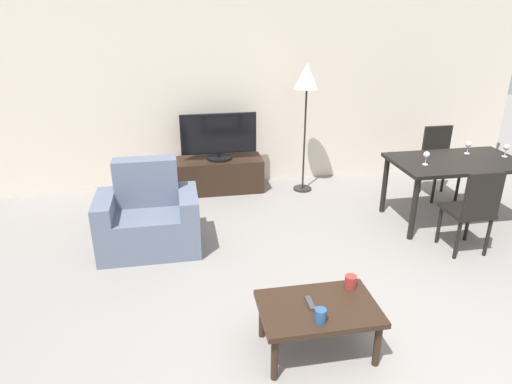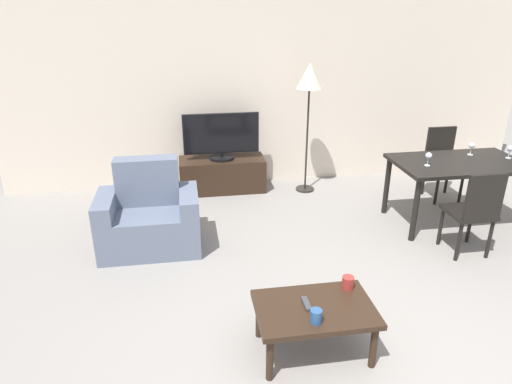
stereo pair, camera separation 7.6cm
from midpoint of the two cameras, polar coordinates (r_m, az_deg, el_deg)
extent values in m
cube|color=beige|center=(6.12, 2.41, 13.55)|extent=(7.06, 0.06, 2.70)
cube|color=slate|center=(4.69, -12.65, -4.67)|extent=(0.62, 0.62, 0.41)
cube|color=slate|center=(4.71, -13.00, 1.35)|extent=(0.62, 0.20, 0.48)
cube|color=slate|center=(4.70, -17.63, -3.95)|extent=(0.18, 0.62, 0.59)
cube|color=slate|center=(4.64, -7.79, -3.39)|extent=(0.18, 0.62, 0.59)
cube|color=black|center=(6.03, -3.88, 2.21)|extent=(1.10, 0.45, 0.44)
cylinder|color=black|center=(5.95, -3.93, 4.31)|extent=(0.32, 0.32, 0.03)
cylinder|color=black|center=(5.94, -3.94, 4.67)|extent=(0.04, 0.04, 0.05)
cube|color=black|center=(5.85, -4.02, 7.32)|extent=(0.97, 0.04, 0.52)
cube|color=black|center=(5.83, -4.00, 7.26)|extent=(0.93, 0.01, 0.48)
cube|color=black|center=(3.28, 8.04, -14.30)|extent=(0.82, 0.54, 0.04)
cylinder|color=black|center=(3.17, 2.46, -20.09)|extent=(0.05, 0.05, 0.34)
cylinder|color=black|center=(3.35, 15.09, -18.14)|extent=(0.05, 0.05, 0.34)
cylinder|color=black|center=(3.49, 1.01, -15.38)|extent=(0.05, 0.05, 0.34)
cylinder|color=black|center=(3.66, 12.38, -13.94)|extent=(0.05, 0.05, 0.34)
cube|color=black|center=(5.44, 24.46, 3.30)|extent=(1.40, 0.81, 0.04)
cylinder|color=black|center=(4.97, 19.69, -2.20)|extent=(0.06, 0.06, 0.68)
cylinder|color=black|center=(5.53, 16.42, 0.75)|extent=(0.06, 0.06, 0.68)
cylinder|color=black|center=(6.18, 27.22, 1.40)|extent=(0.06, 0.06, 0.68)
cube|color=black|center=(4.92, 25.43, -2.33)|extent=(0.40, 0.40, 0.04)
cylinder|color=black|center=(5.04, 22.49, -4.01)|extent=(0.04, 0.04, 0.41)
cylinder|color=black|center=(5.21, 25.55, -3.66)|extent=(0.04, 0.04, 0.41)
cylinder|color=black|center=(4.80, 24.42, -5.68)|extent=(0.04, 0.04, 0.41)
cylinder|color=black|center=(4.98, 27.56, -5.25)|extent=(0.04, 0.04, 0.41)
cube|color=black|center=(4.69, 27.10, -0.58)|extent=(0.37, 0.04, 0.44)
cube|color=black|center=(6.16, 22.86, 2.92)|extent=(0.40, 0.40, 0.04)
cylinder|color=black|center=(6.02, 22.00, 0.36)|extent=(0.04, 0.04, 0.41)
cylinder|color=black|center=(6.19, 24.59, 0.54)|extent=(0.04, 0.04, 0.41)
cylinder|color=black|center=(6.28, 20.56, 1.47)|extent=(0.04, 0.04, 0.41)
cylinder|color=black|center=(6.44, 23.07, 1.61)|extent=(0.04, 0.04, 0.41)
cube|color=black|center=(6.23, 22.35, 5.56)|extent=(0.37, 0.04, 0.44)
cylinder|color=black|center=(6.12, 6.47, 0.39)|extent=(0.24, 0.24, 0.02)
cylinder|color=black|center=(5.90, 6.76, 6.42)|extent=(0.02, 0.02, 1.32)
cone|color=beige|center=(5.73, 7.13, 14.22)|extent=(0.32, 0.32, 0.30)
cube|color=#38383D|center=(3.27, 7.00, -13.70)|extent=(0.04, 0.15, 0.02)
cylinder|color=navy|center=(3.10, 8.23, -15.14)|extent=(0.08, 0.08, 0.10)
cylinder|color=maroon|center=(3.47, 12.04, -11.01)|extent=(0.09, 0.09, 0.09)
cylinder|color=silver|center=(5.72, 25.54, 4.24)|extent=(0.06, 0.06, 0.01)
cylinder|color=silver|center=(5.70, 25.61, 4.61)|extent=(0.01, 0.01, 0.07)
sphere|color=silver|center=(5.69, 25.73, 5.27)|extent=(0.07, 0.07, 0.07)
cylinder|color=silver|center=(5.79, 29.33, 3.74)|extent=(0.06, 0.06, 0.01)
cylinder|color=silver|center=(5.78, 29.40, 4.11)|extent=(0.01, 0.01, 0.07)
sphere|color=silver|center=(5.76, 29.53, 4.75)|extent=(0.07, 0.07, 0.07)
cylinder|color=silver|center=(5.15, 21.01, 3.12)|extent=(0.06, 0.06, 0.01)
cylinder|color=silver|center=(5.14, 21.07, 3.53)|extent=(0.01, 0.01, 0.07)
sphere|color=silver|center=(5.12, 21.18, 4.26)|extent=(0.07, 0.07, 0.07)
camera|label=1|loc=(0.04, -89.50, 0.21)|focal=32.00mm
camera|label=2|loc=(0.04, 90.50, -0.21)|focal=32.00mm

